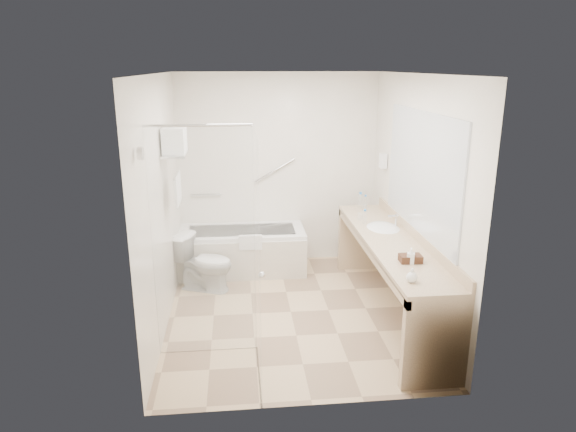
{
  "coord_description": "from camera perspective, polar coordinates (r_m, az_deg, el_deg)",
  "views": [
    {
      "loc": [
        -0.54,
        -5.02,
        2.58
      ],
      "look_at": [
        0.0,
        0.3,
        1.0
      ],
      "focal_mm": 32.0,
      "sensor_mm": 36.0,
      "label": 1
    }
  ],
  "objects": [
    {
      "name": "drinking_glass_near",
      "position": [
        6.01,
        8.04,
        -0.04
      ],
      "size": [
        0.07,
        0.07,
        0.08
      ],
      "primitive_type": "cylinder",
      "rotation": [
        0.0,
        0.0,
        0.06
      ],
      "color": "silver",
      "rests_on": "vanity_counter"
    },
    {
      "name": "mirror",
      "position": [
        5.31,
        14.55,
        4.73
      ],
      "size": [
        0.02,
        2.0,
        1.2
      ],
      "primitive_type": "cube",
      "color": "silver",
      "rests_on": "wall_right"
    },
    {
      "name": "soap_bottle_b",
      "position": [
        4.39,
        13.6,
        -6.58
      ],
      "size": [
        0.11,
        0.13,
        0.09
      ],
      "primitive_type": "imported",
      "rotation": [
        0.0,
        0.0,
        0.15
      ],
      "color": "silver",
      "rests_on": "vanity_counter"
    },
    {
      "name": "faucet",
      "position": [
        5.79,
        11.94,
        -0.46
      ],
      "size": [
        0.03,
        0.03,
        0.14
      ],
      "primitive_type": "cylinder",
      "color": "silver",
      "rests_on": "vanity_counter"
    },
    {
      "name": "shower_enclosure",
      "position": [
        4.37,
        -6.63,
        -3.95
      ],
      "size": [
        0.96,
        0.91,
        2.11
      ],
      "color": "silver",
      "rests_on": "floor"
    },
    {
      "name": "wall_right",
      "position": [
        5.51,
        13.9,
        2.0
      ],
      "size": [
        0.1,
        3.2,
        2.5
      ],
      "primitive_type": "cube",
      "color": "silver",
      "rests_on": "ground"
    },
    {
      "name": "water_bottle_right",
      "position": [
        6.52,
        8.59,
        1.57
      ],
      "size": [
        0.05,
        0.05,
        0.17
      ],
      "rotation": [
        0.0,
        0.0,
        0.18
      ],
      "color": "silver",
      "rests_on": "vanity_counter"
    },
    {
      "name": "amenity_basket",
      "position": [
        4.83,
        13.45,
        -4.61
      ],
      "size": [
        0.2,
        0.14,
        0.07
      ],
      "primitive_type": "cube",
      "rotation": [
        0.0,
        0.0,
        -0.04
      ],
      "color": "#3F2616",
      "rests_on": "vanity_counter"
    },
    {
      "name": "vanity_counter",
      "position": [
        5.47,
        11.25,
        -4.64
      ],
      "size": [
        0.55,
        2.7,
        0.95
      ],
      "color": "#C8AF85",
      "rests_on": "floor"
    },
    {
      "name": "ceiling",
      "position": [
        5.05,
        0.36,
        15.54
      ],
      "size": [
        2.6,
        3.2,
        0.1
      ],
      "primitive_type": "cube",
      "color": "white",
      "rests_on": "wall_back"
    },
    {
      "name": "grab_bar_long",
      "position": [
        6.73,
        -1.51,
        5.06
      ],
      "size": [
        0.53,
        0.03,
        0.33
      ],
      "primitive_type": "cylinder",
      "rotation": [
        0.0,
        1.05,
        0.0
      ],
      "color": "silver",
      "rests_on": "wall_back"
    },
    {
      "name": "towel_shelf",
      "position": [
        5.47,
        -12.44,
        7.38
      ],
      "size": [
        0.24,
        0.55,
        0.81
      ],
      "color": "silver",
      "rests_on": "wall_left"
    },
    {
      "name": "wall_left",
      "position": [
        5.25,
        -13.92,
        1.29
      ],
      "size": [
        0.1,
        3.2,
        2.5
      ],
      "primitive_type": "cube",
      "color": "silver",
      "rests_on": "ground"
    },
    {
      "name": "drinking_glass_far",
      "position": [
        6.42,
        8.52,
        0.99
      ],
      "size": [
        0.08,
        0.08,
        0.08
      ],
      "primitive_type": "cylinder",
      "rotation": [
        0.0,
        0.0,
        0.35
      ],
      "color": "silver",
      "rests_on": "vanity_counter"
    },
    {
      "name": "water_bottle_left",
      "position": [
        6.49,
        8.04,
        1.69
      ],
      "size": [
        0.06,
        0.06,
        0.21
      ],
      "rotation": [
        0.0,
        0.0,
        -0.42
      ],
      "color": "silver",
      "rests_on": "vanity_counter"
    },
    {
      "name": "sink",
      "position": [
        5.78,
        10.51,
        -1.55
      ],
      "size": [
        0.4,
        0.52,
        0.14
      ],
      "primitive_type": "ellipsoid",
      "color": "silver",
      "rests_on": "vanity_counter"
    },
    {
      "name": "water_bottle_mid",
      "position": [
        5.87,
        8.53,
        -0.11
      ],
      "size": [
        0.05,
        0.05,
        0.17
      ],
      "rotation": [
        0.0,
        0.0,
        -0.05
      ],
      "color": "silver",
      "rests_on": "vanity_counter"
    },
    {
      "name": "wall_front",
      "position": [
        3.71,
        2.98,
        -4.58
      ],
      "size": [
        2.6,
        0.1,
        2.5
      ],
      "primitive_type": "cube",
      "color": "silver",
      "rests_on": "ground"
    },
    {
      "name": "soap_bottle_a",
      "position": [
        4.79,
        13.46,
        -4.76
      ],
      "size": [
        0.12,
        0.16,
        0.07
      ],
      "primitive_type": "imported",
      "rotation": [
        0.0,
        0.0,
        -0.38
      ],
      "color": "silver",
      "rests_on": "vanity_counter"
    },
    {
      "name": "floor",
      "position": [
        5.67,
        0.31,
        -10.6
      ],
      "size": [
        3.2,
        3.2,
        0.0
      ],
      "primitive_type": "plane",
      "color": "tan",
      "rests_on": "ground"
    },
    {
      "name": "toilet",
      "position": [
        6.16,
        -9.24,
        -5.17
      ],
      "size": [
        0.77,
        0.6,
        0.66
      ],
      "primitive_type": "imported",
      "rotation": [
        0.0,
        0.0,
        1.19
      ],
      "color": "silver",
      "rests_on": "floor"
    },
    {
      "name": "wall_back",
      "position": [
        6.78,
        -1.12,
        5.14
      ],
      "size": [
        2.6,
        0.1,
        2.5
      ],
      "primitive_type": "cube",
      "color": "silver",
      "rests_on": "ground"
    },
    {
      "name": "hairdryer_unit",
      "position": [
        6.43,
        10.52,
        6.06
      ],
      "size": [
        0.08,
        0.1,
        0.18
      ],
      "primitive_type": "cube",
      "color": "silver",
      "rests_on": "wall_right"
    },
    {
      "name": "bathtub",
      "position": [
        6.67,
        -5.1,
        -3.82
      ],
      "size": [
        1.6,
        0.73,
        0.59
      ],
      "color": "silver",
      "rests_on": "floor"
    },
    {
      "name": "grab_bar_short",
      "position": [
        6.79,
        -9.09,
        2.36
      ],
      "size": [
        0.4,
        0.03,
        0.03
      ],
      "primitive_type": "cylinder",
      "rotation": [
        0.0,
        1.57,
        0.0
      ],
      "color": "silver",
      "rests_on": "wall_back"
    }
  ]
}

